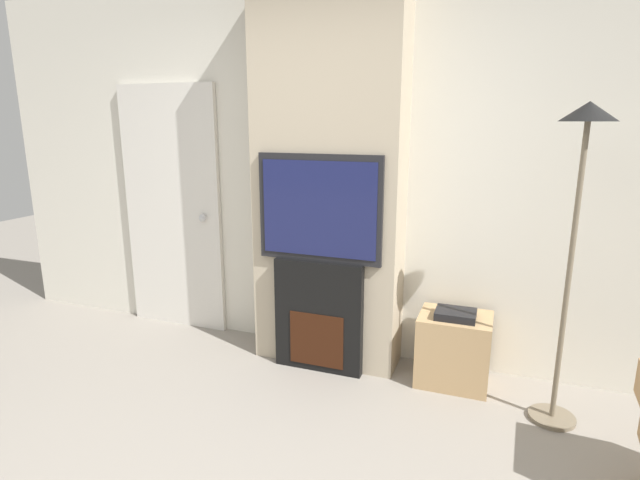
{
  "coord_description": "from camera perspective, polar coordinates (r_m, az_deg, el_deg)",
  "views": [
    {
      "loc": [
        1.13,
        -1.39,
        1.71
      ],
      "look_at": [
        0.0,
        1.65,
        0.93
      ],
      "focal_mm": 28.0,
      "sensor_mm": 36.0,
      "label": 1
    }
  ],
  "objects": [
    {
      "name": "fireplace",
      "position": [
        3.5,
        -0.01,
        -8.61
      ],
      "size": [
        0.62,
        0.15,
        0.79
      ],
      "color": "black",
      "rests_on": "ground_plane"
    },
    {
      "name": "television",
      "position": [
        3.29,
        -0.02,
        3.62
      ],
      "size": [
        0.85,
        0.07,
        0.71
      ],
      "color": "black",
      "rests_on": "fireplace"
    },
    {
      "name": "wall_back",
      "position": [
        3.61,
        2.11,
        7.83
      ],
      "size": [
        6.0,
        0.06,
        2.7
      ],
      "color": "silver",
      "rests_on": "ground_plane"
    },
    {
      "name": "media_stand",
      "position": [
        3.48,
        15.04,
        -11.84
      ],
      "size": [
        0.46,
        0.37,
        0.52
      ],
      "color": "tan",
      "rests_on": "ground_plane"
    },
    {
      "name": "chimney_breast",
      "position": [
        3.42,
        1.02,
        7.52
      ],
      "size": [
        1.02,
        0.35,
        2.7
      ],
      "color": "tan",
      "rests_on": "ground_plane"
    },
    {
      "name": "floor_lamp",
      "position": [
        2.95,
        27.57,
        5.45
      ],
      "size": [
        0.28,
        0.28,
        1.8
      ],
      "color": "#726651",
      "rests_on": "ground_plane"
    },
    {
      "name": "entry_door",
      "position": [
        4.27,
        -16.48,
        3.34
      ],
      "size": [
        0.89,
        0.09,
        1.99
      ],
      "color": "silver",
      "rests_on": "ground_plane"
    }
  ]
}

